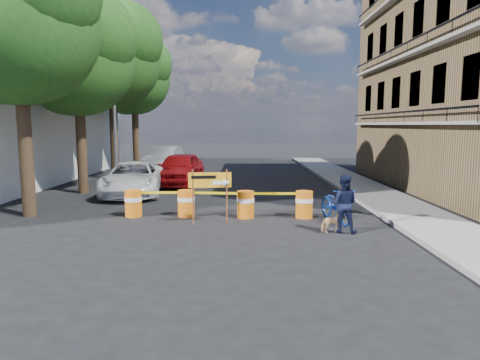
{
  "coord_description": "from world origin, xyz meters",
  "views": [
    {
      "loc": [
        0.37,
        -12.21,
        3.07
      ],
      "look_at": [
        0.34,
        1.55,
        1.3
      ],
      "focal_mm": 32.0,
      "sensor_mm": 36.0,
      "label": 1
    }
  ],
  "objects_px": {
    "bicycle": "(336,189)",
    "dog": "(333,223)",
    "pedestrian": "(343,204)",
    "barrel_far_left": "(133,203)",
    "sedan_red": "(180,169)",
    "barrel_far_right": "(304,204)",
    "barrel_mid_right": "(246,204)",
    "barrel_mid_left": "(186,203)",
    "detour_sign": "(215,184)",
    "sedan_silver": "(164,159)",
    "suv_white": "(133,178)"
  },
  "relations": [
    {
      "from": "barrel_mid_left",
      "to": "sedan_silver",
      "type": "height_order",
      "value": "sedan_silver"
    },
    {
      "from": "barrel_mid_left",
      "to": "bicycle",
      "type": "xyz_separation_m",
      "value": [
        4.88,
        -0.76,
        0.58
      ]
    },
    {
      "from": "barrel_far_right",
      "to": "detour_sign",
      "type": "relative_size",
      "value": 0.52
    },
    {
      "from": "bicycle",
      "to": "sedan_red",
      "type": "relative_size",
      "value": 0.43
    },
    {
      "from": "barrel_mid_right",
      "to": "barrel_far_right",
      "type": "bearing_deg",
      "value": -0.11
    },
    {
      "from": "barrel_far_right",
      "to": "suv_white",
      "type": "bearing_deg",
      "value": 145.3
    },
    {
      "from": "dog",
      "to": "bicycle",
      "type": "bearing_deg",
      "value": -36.38
    },
    {
      "from": "barrel_far_left",
      "to": "detour_sign",
      "type": "height_order",
      "value": "detour_sign"
    },
    {
      "from": "detour_sign",
      "to": "barrel_mid_right",
      "type": "bearing_deg",
      "value": 35.88
    },
    {
      "from": "barrel_far_left",
      "to": "suv_white",
      "type": "relative_size",
      "value": 0.17
    },
    {
      "from": "bicycle",
      "to": "dog",
      "type": "bearing_deg",
      "value": -118.35
    },
    {
      "from": "dog",
      "to": "sedan_red",
      "type": "distance_m",
      "value": 11.61
    },
    {
      "from": "dog",
      "to": "sedan_silver",
      "type": "bearing_deg",
      "value": 4.13
    },
    {
      "from": "sedan_red",
      "to": "barrel_mid_left",
      "type": "bearing_deg",
      "value": -75.16
    },
    {
      "from": "barrel_mid_left",
      "to": "barrel_far_right",
      "type": "height_order",
      "value": "same"
    },
    {
      "from": "barrel_far_right",
      "to": "dog",
      "type": "relative_size",
      "value": 1.32
    },
    {
      "from": "barrel_far_left",
      "to": "detour_sign",
      "type": "xyz_separation_m",
      "value": [
        2.83,
        -1.06,
        0.78
      ]
    },
    {
      "from": "barrel_mid_right",
      "to": "barrel_far_right",
      "type": "height_order",
      "value": "same"
    },
    {
      "from": "barrel_far_right",
      "to": "barrel_mid_left",
      "type": "bearing_deg",
      "value": 177.11
    },
    {
      "from": "detour_sign",
      "to": "pedestrian",
      "type": "relative_size",
      "value": 1.03
    },
    {
      "from": "barrel_far_left",
      "to": "barrel_mid_left",
      "type": "height_order",
      "value": "same"
    },
    {
      "from": "barrel_far_left",
      "to": "sedan_silver",
      "type": "height_order",
      "value": "sedan_silver"
    },
    {
      "from": "barrel_mid_left",
      "to": "pedestrian",
      "type": "height_order",
      "value": "pedestrian"
    },
    {
      "from": "pedestrian",
      "to": "suv_white",
      "type": "height_order",
      "value": "pedestrian"
    },
    {
      "from": "barrel_mid_left",
      "to": "sedan_red",
      "type": "distance_m",
      "value": 7.96
    },
    {
      "from": "barrel_mid_left",
      "to": "sedan_red",
      "type": "height_order",
      "value": "sedan_red"
    },
    {
      "from": "barrel_far_left",
      "to": "sedan_red",
      "type": "relative_size",
      "value": 0.18
    },
    {
      "from": "detour_sign",
      "to": "dog",
      "type": "distance_m",
      "value": 3.74
    },
    {
      "from": "dog",
      "to": "barrel_mid_left",
      "type": "bearing_deg",
      "value": 43.03
    },
    {
      "from": "barrel_mid_left",
      "to": "suv_white",
      "type": "distance_m",
      "value": 5.42
    },
    {
      "from": "pedestrian",
      "to": "bicycle",
      "type": "height_order",
      "value": "bicycle"
    },
    {
      "from": "barrel_far_right",
      "to": "suv_white",
      "type": "relative_size",
      "value": 0.17
    },
    {
      "from": "sedan_silver",
      "to": "suv_white",
      "type": "bearing_deg",
      "value": -82.19
    },
    {
      "from": "suv_white",
      "to": "sedan_red",
      "type": "xyz_separation_m",
      "value": [
        1.6,
        3.28,
        0.11
      ]
    },
    {
      "from": "bicycle",
      "to": "suv_white",
      "type": "xyz_separation_m",
      "value": [
        -7.8,
        5.32,
        -0.32
      ]
    },
    {
      "from": "barrel_far_left",
      "to": "suv_white",
      "type": "distance_m",
      "value": 4.71
    },
    {
      "from": "barrel_mid_left",
      "to": "dog",
      "type": "xyz_separation_m",
      "value": [
        4.48,
        -2.2,
        -0.18
      ]
    },
    {
      "from": "barrel_mid_left",
      "to": "barrel_mid_right",
      "type": "bearing_deg",
      "value": -5.58
    },
    {
      "from": "pedestrian",
      "to": "dog",
      "type": "xyz_separation_m",
      "value": [
        -0.31,
        -0.07,
        -0.55
      ]
    },
    {
      "from": "barrel_far_left",
      "to": "barrel_mid_left",
      "type": "xyz_separation_m",
      "value": [
        1.78,
        0.0,
        0.0
      ]
    },
    {
      "from": "barrel_mid_left",
      "to": "suv_white",
      "type": "xyz_separation_m",
      "value": [
        -2.92,
        4.56,
        0.25
      ]
    },
    {
      "from": "barrel_mid_right",
      "to": "barrel_far_right",
      "type": "relative_size",
      "value": 1.0
    },
    {
      "from": "sedan_silver",
      "to": "barrel_far_right",
      "type": "bearing_deg",
      "value": -58.29
    },
    {
      "from": "pedestrian",
      "to": "bicycle",
      "type": "distance_m",
      "value": 1.39
    },
    {
      "from": "detour_sign",
      "to": "pedestrian",
      "type": "xyz_separation_m",
      "value": [
        3.74,
        -1.06,
        -0.41
      ]
    },
    {
      "from": "detour_sign",
      "to": "suv_white",
      "type": "xyz_separation_m",
      "value": [
        -3.97,
        5.62,
        -0.52
      ]
    },
    {
      "from": "dog",
      "to": "barrel_mid_right",
      "type": "bearing_deg",
      "value": 30.19
    },
    {
      "from": "barrel_far_right",
      "to": "bicycle",
      "type": "height_order",
      "value": "bicycle"
    },
    {
      "from": "sedan_silver",
      "to": "pedestrian",
      "type": "bearing_deg",
      "value": -58.6
    },
    {
      "from": "sedan_red",
      "to": "detour_sign",
      "type": "bearing_deg",
      "value": -69.84
    }
  ]
}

